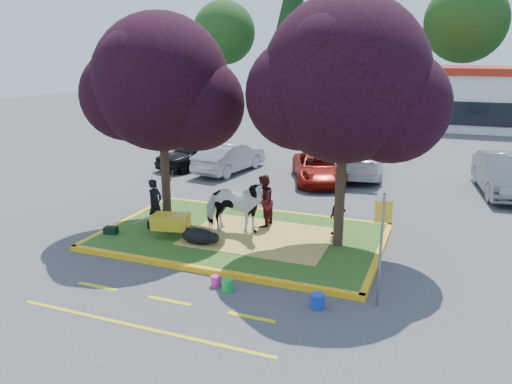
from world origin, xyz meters
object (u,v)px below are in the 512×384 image
(bucket_pink, at_px, (216,281))
(car_silver, at_px, (230,157))
(car_black, at_px, (195,153))
(handler, at_px, (155,204))
(wheelbarrow, at_px, (171,222))
(cow, at_px, (234,207))
(calf, at_px, (199,236))
(bucket_blue, at_px, (317,301))
(bucket_green, at_px, (227,285))
(sign_post, at_px, (382,238))

(bucket_pink, distance_m, car_silver, 11.92)
(car_silver, bearing_deg, car_black, 0.73)
(bucket_pink, xyz_separation_m, car_silver, (-4.56, 11.00, 0.57))
(handler, distance_m, wheelbarrow, 1.17)
(cow, distance_m, car_black, 9.93)
(calf, distance_m, bucket_pink, 2.48)
(wheelbarrow, xyz_separation_m, car_black, (-4.07, 9.18, 0.07))
(cow, bearing_deg, bucket_blue, -135.94)
(bucket_pink, bearing_deg, handler, 141.00)
(calf, xyz_separation_m, handler, (-1.90, 0.77, 0.54))
(wheelbarrow, bearing_deg, bucket_blue, -36.98)
(bucket_green, height_order, bucket_pink, bucket_green)
(calf, distance_m, bucket_green, 2.83)
(handler, bearing_deg, wheelbarrow, -119.23)
(bucket_green, relative_size, bucket_pink, 1.13)
(bucket_green, xyz_separation_m, bucket_blue, (2.19, -0.02, 0.02))
(car_black, relative_size, car_silver, 0.98)
(bucket_green, height_order, bucket_blue, bucket_blue)
(calf, height_order, car_silver, car_silver)
(bucket_blue, bearing_deg, sign_post, 26.20)
(bucket_pink, distance_m, bucket_blue, 2.57)
(wheelbarrow, relative_size, car_silver, 0.45)
(sign_post, xyz_separation_m, car_silver, (-8.33, 10.58, -0.92))
(bucket_green, distance_m, bucket_pink, 0.40)
(bucket_blue, xyz_separation_m, car_black, (-9.08, 11.45, 0.54))
(car_silver, bearing_deg, bucket_blue, 131.39)
(car_black, bearing_deg, bucket_green, -38.62)
(bucket_blue, bearing_deg, calf, 152.08)
(calf, xyz_separation_m, sign_post, (5.26, -1.55, 1.24))
(sign_post, distance_m, car_black, 14.99)
(bucket_pink, bearing_deg, calf, 126.98)
(cow, height_order, car_black, cow)
(bucket_green, distance_m, car_silver, 12.20)
(cow, relative_size, car_silver, 0.47)
(handler, relative_size, wheelbarrow, 0.81)
(bucket_blue, bearing_deg, bucket_green, 179.36)
(car_silver, bearing_deg, calf, 117.68)
(cow, height_order, bucket_pink, cow)
(bucket_pink, bearing_deg, bucket_blue, -3.84)
(cow, distance_m, car_silver, 8.70)
(bucket_pink, bearing_deg, car_black, 120.03)
(bucket_pink, xyz_separation_m, car_black, (-6.52, 11.28, 0.58))
(calf, relative_size, handler, 0.68)
(bucket_green, distance_m, bucket_blue, 2.19)
(car_black, bearing_deg, cow, -35.11)
(handler, distance_m, sign_post, 7.55)
(bucket_blue, distance_m, car_silver, 13.26)
(calf, distance_m, handler, 2.12)
(bucket_pink, bearing_deg, bucket_green, -21.60)
(wheelbarrow, bearing_deg, car_black, 101.25)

